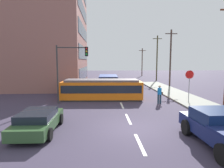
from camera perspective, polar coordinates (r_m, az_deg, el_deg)
name	(u,v)px	position (r m, az deg, el deg)	size (l,w,h in m)	color
ground_plane	(118,97)	(21.08, 1.77, -3.83)	(120.00, 120.00, 0.00)	#3B3448
sidewalk_curb_right	(198,104)	(19.11, 23.73, -5.28)	(3.20, 36.00, 0.14)	gray
lane_stripe_0	(140,144)	(9.63, 8.10, -16.86)	(0.16, 2.40, 0.01)	silver
lane_stripe_1	(128,119)	(13.34, 4.73, -10.06)	(0.16, 2.40, 0.01)	silver
lane_stripe_2	(122,105)	(17.18, 2.91, -6.24)	(0.16, 2.40, 0.01)	silver
lane_stripe_3	(115,90)	(25.80, 0.87, -1.88)	(0.16, 2.40, 0.01)	silver
lane_stripe_4	(112,85)	(31.73, 0.12, -0.28)	(0.16, 2.40, 0.01)	silver
corner_building	(24,12)	(34.13, -24.25, 18.55)	(17.72, 15.85, 22.40)	#915E55
streetcar_tram	(102,89)	(19.65, -2.98, -1.50)	(8.03, 2.83, 2.03)	orange
city_bus	(108,81)	(27.71, -1.12, 0.88)	(2.66, 5.29, 1.83)	#31448A
pedestrian_crossing	(160,93)	(18.22, 13.68, -2.67)	(0.51, 0.36, 1.67)	#203846
pickup_truck_parked	(223,129)	(10.32, 29.63, -11.36)	(2.35, 5.04, 1.55)	#141F52
parked_sedan_near	(38,121)	(11.52, -20.67, -9.98)	(2.06, 4.28, 1.19)	#30522C
parked_sedan_mid	(70,88)	(23.93, -12.12, -1.21)	(2.14, 4.15, 1.19)	#A71411
stop_sign	(189,79)	(19.03, 21.61, 1.24)	(0.76, 0.07, 2.88)	gray
traffic_light_mast	(69,63)	(18.00, -12.30, 5.96)	(2.84, 0.33, 5.24)	#333333
utility_pole_mid	(170,57)	(30.94, 16.66, 7.48)	(1.80, 0.24, 8.49)	#4A3830
utility_pole_far	(157,57)	(39.83, 12.97, 7.56)	(1.80, 0.24, 8.79)	#4A4527
utility_pole_distant	(142,62)	(51.61, 8.76, 6.49)	(1.80, 0.24, 7.15)	brown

